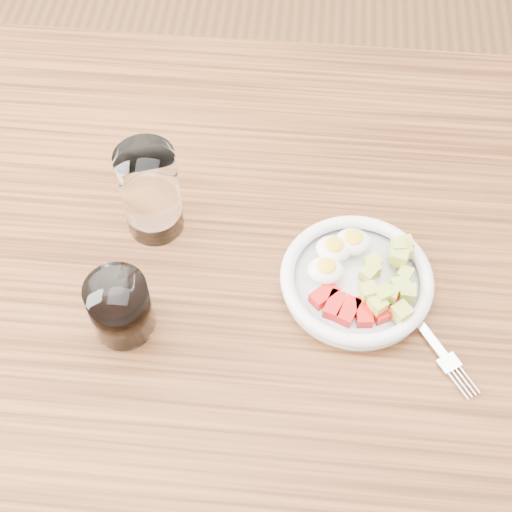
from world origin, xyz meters
The scene contains 6 objects.
ground centered at (0.00, 0.00, 0.00)m, with size 4.00×4.00×0.00m, color brown.
dining_table centered at (0.00, 0.00, 0.67)m, with size 1.50×0.90×0.77m.
bowl centered at (0.12, 0.00, 0.79)m, with size 0.19×0.19×0.05m.
fork centered at (0.18, -0.03, 0.77)m, with size 0.13×0.19×0.01m.
water_glass centered at (-0.15, 0.07, 0.84)m, with size 0.07×0.07×0.13m, color white.
coffee_glass centered at (-0.16, -0.08, 0.81)m, with size 0.07×0.07×0.08m.
Camera 1 is at (0.04, -0.48, 1.53)m, focal length 50.00 mm.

